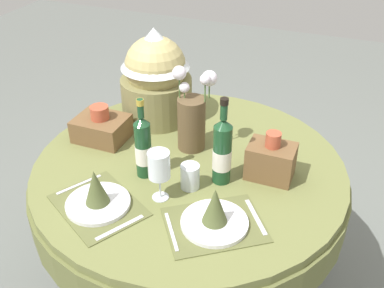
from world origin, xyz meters
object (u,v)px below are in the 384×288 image
Objects in this scene: place_setting_right at (215,215)px; woven_basket_side_left at (101,127)px; tumbler_near_right at (190,176)px; woven_basket_side_right at (271,160)px; wine_bottle_left at (143,147)px; place_setting_left at (97,196)px; dining_table at (189,189)px; wine_glass_left at (159,166)px; flower_vase at (192,117)px; wine_bottle_centre at (222,151)px; gift_tub_back_left at (156,73)px.

place_setting_right is 1.88× the size of woven_basket_side_left.
tumbler_near_right is 0.33m from woven_basket_side_right.
wine_bottle_left is 0.51m from woven_basket_side_right.
place_setting_right is at bearing -26.13° from wine_bottle_left.
dining_table is at bearing 60.41° from place_setting_left.
flower_vase is at bearing 92.77° from wine_glass_left.
tumbler_near_right is 0.50× the size of woven_basket_side_right.
flower_vase is 0.27m from wine_bottle_centre.
gift_tub_back_left reaches higher than wine_bottle_left.
gift_tub_back_left is at bearing 61.75° from woven_basket_side_left.
woven_basket_side_right reaches higher than woven_basket_side_left.
woven_basket_side_right is at bearing -12.80° from flower_vase.
gift_tub_back_left is at bearing 143.99° from flower_vase.
wine_bottle_left is 1.50× the size of woven_basket_side_left.
woven_basket_side_left is at bearing 150.27° from wine_bottle_left.
wine_glass_left is at bearing -33.79° from woven_basket_side_left.
flower_vase is at bearing 167.20° from woven_basket_side_right.
gift_tub_back_left reaches higher than flower_vase.
place_setting_right is 0.95× the size of gift_tub_back_left.
wine_bottle_left is at bearing -111.74° from flower_vase.
woven_basket_side_right is (0.27, 0.19, 0.03)m from tumbler_near_right.
wine_glass_left is 2.03× the size of tumbler_near_right.
tumbler_near_right is 0.61m from gift_tub_back_left.
place_setting_left is (-0.21, -0.37, 0.18)m from dining_table.
flower_vase is at bearing 11.96° from woven_basket_side_left.
wine_bottle_centre is 0.16m from tumbler_near_right.
gift_tub_back_left is (-0.52, 0.63, 0.19)m from place_setting_right.
woven_basket_side_left is at bearing 152.20° from place_setting_right.
woven_basket_side_right is at bearing -23.43° from gift_tub_back_left.
wine_bottle_centre reaches higher than woven_basket_side_right.
place_setting_left is at bearing -139.65° from wine_bottle_centre.
woven_basket_side_right reaches higher than place_setting_left.
flower_vase is 0.43m from woven_basket_side_left.
wine_bottle_centre reaches higher than tumbler_near_right.
tumbler_near_right is 0.54m from woven_basket_side_left.
tumbler_near_right is at bearing -19.84° from woven_basket_side_left.
place_setting_left is 1.86× the size of woven_basket_side_left.
woven_basket_side_right is (0.63, -0.27, -0.16)m from gift_tub_back_left.
wine_glass_left is at bearing -42.44° from wine_bottle_left.
gift_tub_back_left is 2.22× the size of woven_basket_side_right.
dining_table is at bearing -73.92° from flower_vase.
dining_table is 0.32m from flower_vase.
gift_tub_back_left reaches higher than wine_glass_left.
place_setting_left is at bearing -109.34° from flower_vase.
dining_table is 0.33m from wine_bottle_left.
woven_basket_side_right reaches higher than tumbler_near_right.
woven_basket_side_right is at bearing 7.32° from dining_table.
flower_vase reaches higher than dining_table.
flower_vase is at bearing -36.01° from gift_tub_back_left.
tumbler_near_right is (0.27, 0.23, 0.00)m from place_setting_left.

